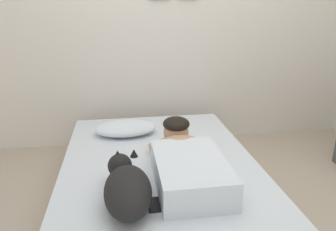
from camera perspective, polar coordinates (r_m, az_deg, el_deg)
ground_plane at (r=2.28m, az=7.23°, el=-18.77°), size 11.71×11.71×0.00m
back_wall at (r=3.28m, az=0.76°, el=16.68°), size 3.86×0.12×2.50m
bed at (r=2.34m, az=-1.30°, el=-12.51°), size 1.41×2.07×0.34m
pillow at (r=2.75m, az=-7.61°, el=-2.27°), size 0.52×0.32×0.11m
person_lying at (r=2.08m, az=3.21°, el=-7.93°), size 0.43×0.92×0.27m
dog at (r=1.81m, az=-7.39°, el=-12.64°), size 0.26×0.57×0.21m
coffee_cup at (r=2.64m, az=1.96°, el=-3.49°), size 0.12×0.09×0.07m
cell_phone at (r=1.84m, az=-2.55°, el=-15.68°), size 0.07×0.14×0.01m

